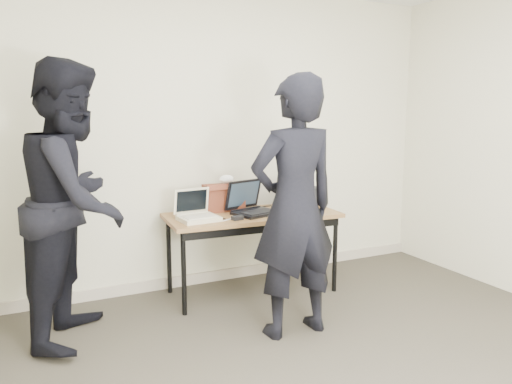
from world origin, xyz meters
TOP-DOWN VIEW (x-y plane):
  - room at (0.00, 0.00)m, footprint 4.60×4.60m
  - desk at (0.17, 1.81)m, footprint 1.54×0.74m
  - laptop_beige at (-0.35, 1.80)m, footprint 0.33×0.33m
  - laptop_center at (0.17, 1.84)m, footprint 0.45×0.44m
  - laptop_right at (0.68, 1.95)m, footprint 0.48×0.48m
  - leather_satchel at (-0.01, 2.04)m, footprint 0.36×0.19m
  - tissue at (0.02, 2.05)m, footprint 0.14×0.11m
  - equipment_box at (0.80, 2.01)m, footprint 0.31×0.27m
  - power_brick at (-0.05, 1.65)m, footprint 0.10×0.07m
  - cables at (0.22, 1.81)m, footprint 1.16×0.43m
  - person_typist at (0.09, 0.96)m, footprint 0.70×0.47m
  - person_observer at (-1.31, 1.60)m, footprint 1.08×1.18m
  - baseboard at (0.00, 2.23)m, footprint 4.50×0.03m

SIDE VIEW (x-z plane):
  - baseboard at x=0.00m, z-range 0.00..0.10m
  - desk at x=0.17m, z-range 0.30..1.02m
  - cables at x=0.22m, z-range 0.72..0.73m
  - power_brick at x=-0.05m, z-range 0.72..0.75m
  - laptop_beige at x=-0.35m, z-range 0.64..0.90m
  - laptop_right at x=0.68m, z-range 0.65..0.91m
  - laptop_center at x=0.17m, z-range 0.64..0.93m
  - equipment_box at x=0.80m, z-range 0.72..0.88m
  - leather_satchel at x=-0.01m, z-range 0.72..0.97m
  - person_typist at x=0.09m, z-range 0.00..1.87m
  - person_observer at x=-1.31m, z-range 0.00..1.97m
  - tissue at x=0.02m, z-range 0.97..1.04m
  - room at x=0.00m, z-range -0.05..2.75m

